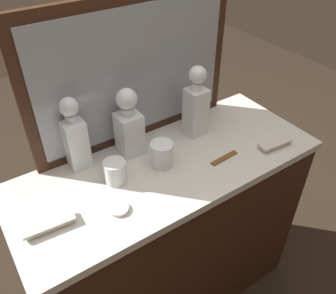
{
  "coord_description": "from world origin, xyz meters",
  "views": [
    {
      "loc": [
        -0.56,
        -0.83,
        1.73
      ],
      "look_at": [
        0.0,
        0.0,
        0.95
      ],
      "focal_mm": 37.61,
      "sensor_mm": 36.0,
      "label": 1
    }
  ],
  "objects": [
    {
      "name": "crystal_tumbler_rear",
      "position": [
        -0.02,
        0.01,
        0.91
      ],
      "size": [
        0.09,
        0.09,
        0.1
      ],
      "color": "white",
      "rests_on": "dresser"
    },
    {
      "name": "ground_plane",
      "position": [
        0.0,
        0.0,
        0.0
      ],
      "size": [
        6.0,
        6.0,
        0.0
      ],
      "primitive_type": "plane",
      "color": "#2D2319"
    },
    {
      "name": "crystal_decanter_far_left",
      "position": [
        0.21,
        0.11,
        0.99
      ],
      "size": [
        0.08,
        0.08,
        0.3
      ],
      "color": "white",
      "rests_on": "dresser"
    },
    {
      "name": "silver_brush_front",
      "position": [
        -0.47,
        -0.04,
        0.88
      ],
      "size": [
        0.16,
        0.07,
        0.02
      ],
      "color": "#B7A88C",
      "rests_on": "dresser"
    },
    {
      "name": "silver_brush_far_right",
      "position": [
        0.41,
        -0.15,
        0.88
      ],
      "size": [
        0.14,
        0.06,
        0.02
      ],
      "color": "#B7A88C",
      "rests_on": "dresser"
    },
    {
      "name": "crystal_decanter_left",
      "position": [
        -0.28,
        0.18,
        0.98
      ],
      "size": [
        0.08,
        0.08,
        0.29
      ],
      "color": "white",
      "rests_on": "dresser"
    },
    {
      "name": "tortoiseshell_comb",
      "position": [
        0.2,
        -0.1,
        0.87
      ],
      "size": [
        0.13,
        0.03,
        0.01
      ],
      "color": "brown",
      "rests_on": "dresser"
    },
    {
      "name": "porcelain_dish",
      "position": [
        -0.26,
        -0.1,
        0.87
      ],
      "size": [
        0.07,
        0.07,
        0.01
      ],
      "color": "silver",
      "rests_on": "dresser"
    },
    {
      "name": "dresser",
      "position": [
        0.0,
        0.0,
        0.43
      ],
      "size": [
        1.2,
        0.49,
        0.87
      ],
      "color": "#381E11",
      "rests_on": "ground_plane"
    },
    {
      "name": "dresser_mirror",
      "position": [
        0.0,
        0.23,
        1.15
      ],
      "size": [
        0.85,
        0.03,
        0.57
      ],
      "color": "#381E11",
      "rests_on": "dresser"
    },
    {
      "name": "crystal_decanter_rear",
      "position": [
        -0.08,
        0.14,
        0.98
      ],
      "size": [
        0.09,
        0.09,
        0.28
      ],
      "color": "white",
      "rests_on": "dresser"
    },
    {
      "name": "crystal_tumbler_far_right",
      "position": [
        -0.2,
        0.03,
        0.9
      ],
      "size": [
        0.08,
        0.08,
        0.08
      ],
      "color": "white",
      "rests_on": "dresser"
    }
  ]
}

